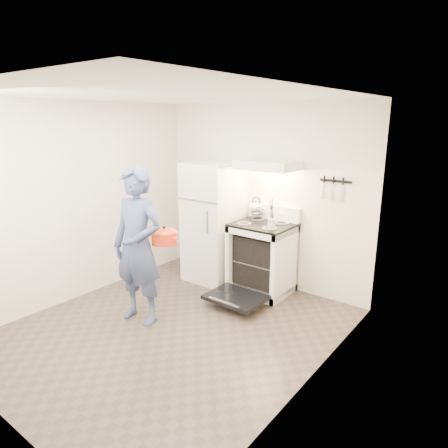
{
  "coord_description": "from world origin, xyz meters",
  "views": [
    {
      "loc": [
        2.9,
        -2.84,
        2.27
      ],
      "look_at": [
        -0.05,
        1.0,
        1.0
      ],
      "focal_mm": 32.0,
      "sensor_mm": 36.0,
      "label": 1
    }
  ],
  "objects_px": {
    "refrigerator": "(214,222)",
    "dutch_oven": "(165,238)",
    "tea_kettle": "(256,208)",
    "stove_body": "(262,259)",
    "person": "(138,247)"
  },
  "relations": [
    {
      "from": "tea_kettle",
      "to": "person",
      "type": "height_order",
      "value": "person"
    },
    {
      "from": "stove_body",
      "to": "refrigerator",
      "type": "bearing_deg",
      "value": -178.23
    },
    {
      "from": "stove_body",
      "to": "person",
      "type": "bearing_deg",
      "value": -114.34
    },
    {
      "from": "tea_kettle",
      "to": "stove_body",
      "type": "bearing_deg",
      "value": -38.88
    },
    {
      "from": "person",
      "to": "dutch_oven",
      "type": "distance_m",
      "value": 0.31
    },
    {
      "from": "refrigerator",
      "to": "person",
      "type": "bearing_deg",
      "value": -85.46
    },
    {
      "from": "stove_body",
      "to": "dutch_oven",
      "type": "distance_m",
      "value": 1.48
    },
    {
      "from": "refrigerator",
      "to": "tea_kettle",
      "type": "height_order",
      "value": "refrigerator"
    },
    {
      "from": "refrigerator",
      "to": "dutch_oven",
      "type": "distance_m",
      "value": 1.31
    },
    {
      "from": "stove_body",
      "to": "tea_kettle",
      "type": "xyz_separation_m",
      "value": [
        -0.23,
        0.19,
        0.64
      ]
    },
    {
      "from": "person",
      "to": "dutch_oven",
      "type": "relative_size",
      "value": 4.87
    },
    {
      "from": "stove_body",
      "to": "person",
      "type": "distance_m",
      "value": 1.73
    },
    {
      "from": "stove_body",
      "to": "person",
      "type": "height_order",
      "value": "person"
    },
    {
      "from": "tea_kettle",
      "to": "dutch_oven",
      "type": "relative_size",
      "value": 0.83
    },
    {
      "from": "tea_kettle",
      "to": "refrigerator",
      "type": "bearing_deg",
      "value": -159.61
    }
  ]
}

